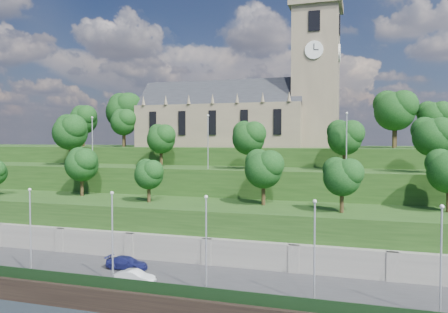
% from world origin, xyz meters
% --- Properties ---
extents(promenade, '(160.00, 12.00, 2.00)m').
position_xyz_m(promenade, '(0.00, 6.00, 1.00)').
color(promenade, '#2D2D30').
rests_on(promenade, ground).
extents(quay_wall, '(160.00, 0.50, 2.20)m').
position_xyz_m(quay_wall, '(0.00, -0.05, 1.10)').
color(quay_wall, black).
rests_on(quay_wall, ground).
extents(fence, '(160.00, 0.10, 1.20)m').
position_xyz_m(fence, '(0.00, 0.60, 2.60)').
color(fence, black).
rests_on(fence, promenade).
extents(retaining_wall, '(160.00, 2.10, 5.00)m').
position_xyz_m(retaining_wall, '(0.00, 11.97, 2.50)').
color(retaining_wall, slate).
rests_on(retaining_wall, ground).
extents(embankment_lower, '(160.00, 12.00, 8.00)m').
position_xyz_m(embankment_lower, '(0.00, 18.00, 4.00)').
color(embankment_lower, '#1C3A13').
rests_on(embankment_lower, ground).
extents(embankment_upper, '(160.00, 10.00, 12.00)m').
position_xyz_m(embankment_upper, '(0.00, 29.00, 6.00)').
color(embankment_upper, '#1C3A13').
rests_on(embankment_upper, ground).
extents(hilltop, '(160.00, 32.00, 15.00)m').
position_xyz_m(hilltop, '(0.00, 50.00, 7.50)').
color(hilltop, '#1C3A13').
rests_on(hilltop, ground).
extents(church, '(38.60, 12.35, 27.60)m').
position_xyz_m(church, '(0.79, 45.98, 22.52)').
color(church, '#6E614D').
rests_on(church, hilltop).
extents(trees_lower, '(66.56, 8.62, 7.37)m').
position_xyz_m(trees_lower, '(4.90, 18.50, 12.65)').
color(trees_lower, black).
rests_on(trees_lower, embankment_lower).
extents(trees_upper, '(62.52, 7.85, 8.83)m').
position_xyz_m(trees_upper, '(0.78, 28.14, 17.27)').
color(trees_upper, black).
rests_on(trees_upper, embankment_upper).
extents(trees_hilltop, '(72.50, 15.93, 11.61)m').
position_xyz_m(trees_hilltop, '(-0.08, 45.56, 21.74)').
color(trees_hilltop, black).
rests_on(trees_hilltop, hilltop).
extents(lamp_posts_promenade, '(60.36, 0.36, 9.25)m').
position_xyz_m(lamp_posts_promenade, '(-2.00, 2.50, 7.25)').
color(lamp_posts_promenade, '#B2B2B7').
rests_on(lamp_posts_promenade, promenade).
extents(lamp_posts_upper, '(40.36, 0.36, 8.18)m').
position_xyz_m(lamp_posts_upper, '(0.00, 26.00, 16.70)').
color(lamp_posts_upper, '#B2B2B7').
rests_on(lamp_posts_upper, embankment_upper).
extents(car_middle, '(4.15, 1.57, 1.35)m').
position_xyz_m(car_middle, '(0.30, 2.85, 2.68)').
color(car_middle, silver).
rests_on(car_middle, promenade).
extents(car_right, '(4.79, 1.95, 1.39)m').
position_xyz_m(car_right, '(-2.94, 6.95, 2.69)').
color(car_right, '#16194F').
rests_on(car_right, promenade).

